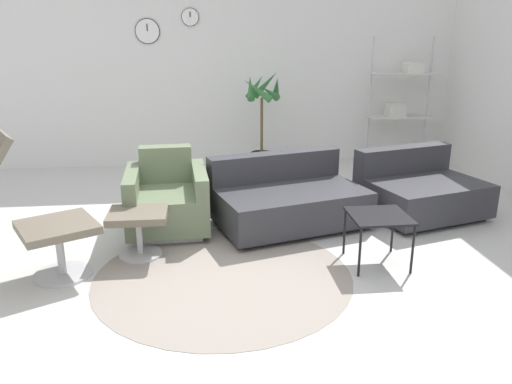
# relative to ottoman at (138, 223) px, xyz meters

# --- Properties ---
(ground_plane) EXTENTS (12.00, 12.00, 0.00)m
(ground_plane) POSITION_rel_ottoman_xyz_m (0.82, -0.13, -0.30)
(ground_plane) COLOR silver
(wall_back) EXTENTS (12.00, 0.09, 2.80)m
(wall_back) POSITION_rel_ottoman_xyz_m (0.82, 3.14, 1.11)
(wall_back) COLOR silver
(wall_back) RESTS_ON ground_plane
(round_rug) EXTENTS (2.00, 2.00, 0.01)m
(round_rug) POSITION_rel_ottoman_xyz_m (0.68, -0.46, -0.29)
(round_rug) COLOR gray
(round_rug) RESTS_ON ground_plane
(ottoman) EXTENTS (0.48, 0.41, 0.40)m
(ottoman) POSITION_rel_ottoman_xyz_m (0.00, 0.00, 0.00)
(ottoman) COLOR #BCBCC1
(ottoman) RESTS_ON ground_plane
(armchair_red) EXTENTS (0.79, 0.88, 0.75)m
(armchair_red) POSITION_rel_ottoman_xyz_m (0.20, 0.60, -0.01)
(armchair_red) COLOR silver
(armchair_red) RESTS_ON ground_plane
(couch_low) EXTENTS (1.59, 1.26, 0.66)m
(couch_low) POSITION_rel_ottoman_xyz_m (1.36, 0.60, -0.05)
(couch_low) COLOR black
(couch_low) RESTS_ON ground_plane
(couch_second) EXTENTS (1.32, 1.18, 0.66)m
(couch_second) POSITION_rel_ottoman_xyz_m (2.77, 0.73, -0.05)
(couch_second) COLOR black
(couch_second) RESTS_ON ground_plane
(side_table) EXTENTS (0.46, 0.46, 0.42)m
(side_table) POSITION_rel_ottoman_xyz_m (1.94, -0.36, 0.09)
(side_table) COLOR black
(side_table) RESTS_ON ground_plane
(potted_plant) EXTENTS (0.53, 0.55, 1.36)m
(potted_plant) POSITION_rel_ottoman_xyz_m (1.34, 2.52, 0.34)
(potted_plant) COLOR #333338
(potted_plant) RESTS_ON ground_plane
(shelf_unit) EXTENTS (0.92, 0.28, 1.77)m
(shelf_unit) POSITION_rel_ottoman_xyz_m (3.34, 2.80, 0.70)
(shelf_unit) COLOR #BCBCC1
(shelf_unit) RESTS_ON ground_plane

